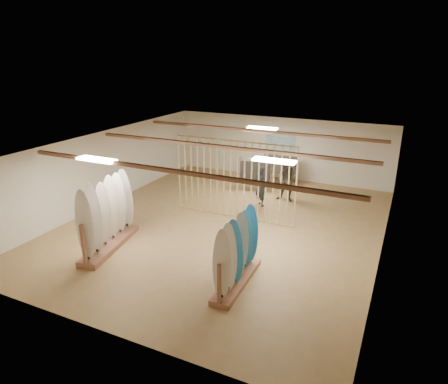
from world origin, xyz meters
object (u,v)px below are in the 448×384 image
at_px(rack_right, 237,261).
at_px(clothing_rack_b, 281,163).
at_px(rack_left, 108,225).
at_px(shopper_a, 261,183).
at_px(shopper_b, 287,177).
at_px(clothing_rack_a, 255,170).

bearing_deg(rack_right, clothing_rack_b, 98.04).
distance_m(rack_left, shopper_a, 5.96).
bearing_deg(shopper_b, shopper_a, -127.74).
distance_m(clothing_rack_b, shopper_b, 2.07).
relative_size(clothing_rack_a, shopper_b, 0.73).
distance_m(clothing_rack_a, shopper_b, 1.66).
xyz_separation_m(clothing_rack_a, clothing_rack_b, (0.70, 1.31, 0.04)).
xyz_separation_m(rack_right, clothing_rack_a, (-2.17, 6.88, 0.29)).
xyz_separation_m(clothing_rack_b, shopper_a, (0.11, -2.78, -0.09)).
xyz_separation_m(rack_left, shopper_a, (2.89, 5.21, 0.14)).
height_order(rack_right, shopper_a, rack_right).
xyz_separation_m(rack_left, clothing_rack_a, (2.08, 6.68, 0.18)).
height_order(shopper_a, shopper_b, shopper_b).
bearing_deg(rack_right, rack_left, 175.24).
height_order(rack_left, clothing_rack_a, rack_left).
distance_m(rack_left, rack_right, 4.26).
xyz_separation_m(rack_left, clothing_rack_b, (2.78, 7.99, 0.22)).
height_order(clothing_rack_a, clothing_rack_b, clothing_rack_b).
distance_m(rack_left, clothing_rack_a, 7.00).
height_order(rack_right, shopper_b, shopper_b).
height_order(rack_left, clothing_rack_b, rack_left).
xyz_separation_m(rack_right, shopper_a, (-1.37, 5.41, 0.24)).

